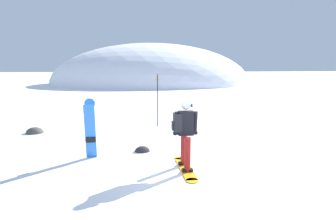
# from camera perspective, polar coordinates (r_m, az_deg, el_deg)

# --- Properties ---
(ground_plane) EXTENTS (300.00, 300.00, 0.00)m
(ground_plane) POSITION_cam_1_polar(r_m,az_deg,el_deg) (7.08, 4.75, -11.65)
(ground_plane) COLOR white
(ridge_peak_main) EXTENTS (29.64, 26.68, 12.07)m
(ridge_peak_main) POSITION_cam_1_polar(r_m,az_deg,el_deg) (44.03, -3.29, 5.37)
(ridge_peak_main) COLOR white
(ridge_peak_main) RESTS_ON ground
(snowboarder_main) EXTENTS (0.64, 1.84, 1.71)m
(snowboarder_main) POSITION_cam_1_polar(r_m,az_deg,el_deg) (6.79, 3.32, -4.42)
(snowboarder_main) COLOR orange
(snowboarder_main) RESTS_ON ground
(spare_snowboard) EXTENTS (0.28, 0.34, 1.63)m
(spare_snowboard) POSITION_cam_1_polar(r_m,az_deg,el_deg) (7.83, -15.38, -3.64)
(spare_snowboard) COLOR blue
(spare_snowboard) RESTS_ON ground
(piste_marker_near) EXTENTS (0.20, 0.20, 2.21)m
(piste_marker_near) POSITION_cam_1_polar(r_m,az_deg,el_deg) (11.72, -2.12, 2.71)
(piste_marker_near) COLOR black
(piste_marker_near) RESTS_ON ground
(rock_dark) EXTENTS (0.64, 0.55, 0.45)m
(rock_dark) POSITION_cam_1_polar(r_m,az_deg,el_deg) (11.79, -25.22, -4.22)
(rock_dark) COLOR #4C4742
(rock_dark) RESTS_ON ground
(rock_mid) EXTENTS (0.45, 0.38, 0.31)m
(rock_mid) POSITION_cam_1_polar(r_m,az_deg,el_deg) (8.44, -5.19, -8.31)
(rock_mid) COLOR #282628
(rock_mid) RESTS_ON ground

